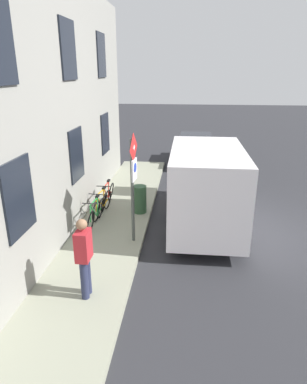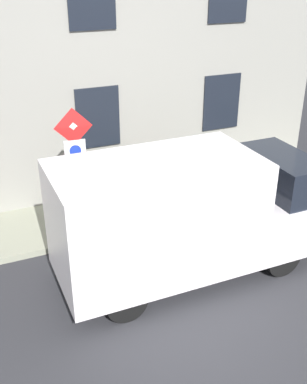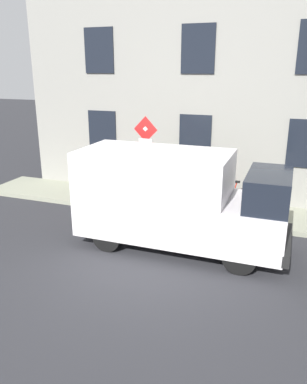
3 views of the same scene
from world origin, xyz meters
name	(u,v)px [view 2 (image 2 of 3)]	position (x,y,z in m)	size (l,w,h in m)	color
ground_plane	(191,318)	(0.00, 0.00, 0.00)	(80.00, 80.00, 0.00)	#2B2B2F
sidewalk_slab	(115,213)	(4.07, 0.00, 0.07)	(2.07, 14.76, 0.14)	gray
building_facade	(91,63)	(5.45, 0.00, 3.50)	(0.75, 12.76, 7.00)	gray
sign_post_stacked	(75,157)	(3.24, 1.07, 2.05)	(0.17, 0.56, 2.84)	#474C47
delivery_van	(185,214)	(1.33, -0.52, 1.33)	(2.01, 5.33, 2.50)	white
bicycle_red	(155,181)	(4.55, -1.31, 0.51)	(0.46, 1.71, 0.89)	black
bicycle_orange	(128,186)	(4.55, -0.55, 0.51)	(0.46, 1.71, 0.89)	black
bicycle_green	(100,191)	(4.55, 0.21, 0.51)	(0.46, 1.71, 0.89)	black
litter_bin	(159,199)	(3.38, -0.90, 0.59)	(0.44, 0.44, 0.90)	#2D5133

